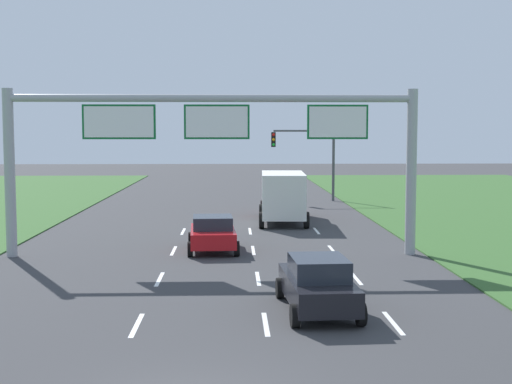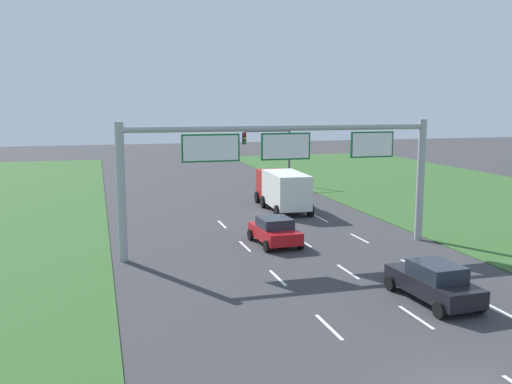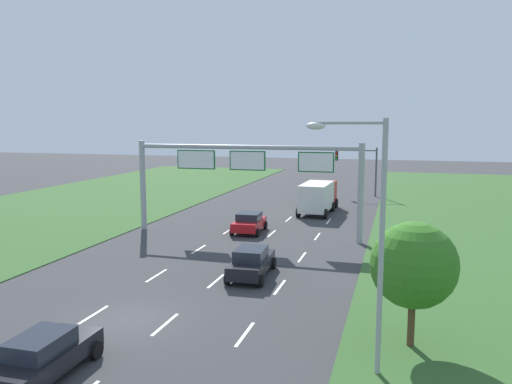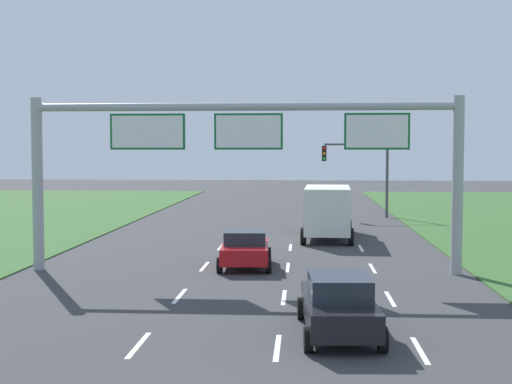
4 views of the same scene
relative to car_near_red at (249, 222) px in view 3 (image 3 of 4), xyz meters
name	(u,v)px [view 3 (image 3 of 4)]	position (x,y,z in m)	size (l,w,h in m)	color
ground_plane	(128,320)	(0.03, -17.94, -0.79)	(200.00, 200.00, 0.00)	#38383A
lane_dashes_inner_left	(128,293)	(-1.72, -14.94, -0.78)	(0.14, 44.40, 0.01)	white
lane_dashes_inner_right	(194,300)	(1.78, -14.94, -0.78)	(0.14, 44.40, 0.01)	white
lane_dashes_slip	(265,308)	(5.28, -14.94, -0.78)	(0.14, 44.40, 0.01)	white
car_near_red	(249,222)	(0.00, 0.00, 0.00)	(2.34, 4.01, 1.53)	red
car_lead_silver	(44,355)	(-0.05, -23.03, -0.01)	(2.07, 4.23, 1.53)	black
car_mid_lane	(251,262)	(3.35, -10.61, 0.03)	(2.23, 4.56, 1.62)	black
box_truck	(319,196)	(3.75, 10.05, 0.81)	(2.90, 7.53, 2.88)	#B21E19
sign_gantry	(246,170)	(0.10, -1.14, 4.15)	(17.24, 0.44, 7.00)	#9EA0A5
traffic_light_mast	(359,163)	(6.46, 22.05, 3.08)	(4.76, 0.49, 5.60)	#47494F
street_lamp	(370,225)	(10.10, -19.76, 4.29)	(2.61, 0.32, 8.50)	#9EA0A5
roadside_tree_near	(414,265)	(11.59, -17.28, 2.37)	(3.21, 3.21, 4.77)	#513823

